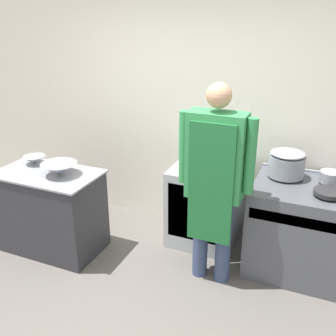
{
  "coord_description": "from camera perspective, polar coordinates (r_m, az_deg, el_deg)",
  "views": [
    {
      "loc": [
        1.34,
        -2.04,
        2.38
      ],
      "look_at": [
        0.03,
        1.03,
        1.01
      ],
      "focal_mm": 42.0,
      "sensor_mm": 36.0,
      "label": 1
    }
  ],
  "objects": [
    {
      "name": "ground_plane",
      "position": [
        3.41,
        -7.81,
        -22.27
      ],
      "size": [
        14.0,
        14.0,
        0.0
      ],
      "primitive_type": "plane",
      "color": "#5B5651"
    },
    {
      "name": "wall_back",
      "position": [
        4.29,
        4.29,
        8.26
      ],
      "size": [
        8.0,
        0.05,
        2.7
      ],
      "color": "silver",
      "rests_on": "ground_plane"
    },
    {
      "name": "prep_counter",
      "position": [
        4.26,
        -16.5,
        -6.01
      ],
      "size": [
        1.04,
        0.62,
        0.86
      ],
      "color": "#2D2D33",
      "rests_on": "ground_plane"
    },
    {
      "name": "stove",
      "position": [
        3.98,
        18.68,
        -8.3
      ],
      "size": [
        0.93,
        0.79,
        0.9
      ],
      "color": "#4C4F56",
      "rests_on": "ground_plane"
    },
    {
      "name": "fridge_unit",
      "position": [
        4.22,
        5.4,
        -5.43
      ],
      "size": [
        0.71,
        0.62,
        0.85
      ],
      "color": "#A8ADB2",
      "rests_on": "ground_plane"
    },
    {
      "name": "person_cook",
      "position": [
        3.38,
        6.81,
        -0.94
      ],
      "size": [
        0.67,
        0.24,
        1.84
      ],
      "color": "#38476B",
      "rests_on": "ground_plane"
    },
    {
      "name": "mixing_bowl",
      "position": [
        3.96,
        -15.48,
        -0.16
      ],
      "size": [
        0.36,
        0.36,
        0.12
      ],
      "color": "gray",
      "rests_on": "prep_counter"
    },
    {
      "name": "small_bowl",
      "position": [
        4.34,
        -18.81,
        1.12
      ],
      "size": [
        0.23,
        0.23,
        0.09
      ],
      "color": "gray",
      "rests_on": "prep_counter"
    },
    {
      "name": "stock_pot",
      "position": [
        3.87,
        16.87,
        0.7
      ],
      "size": [
        0.33,
        0.33,
        0.26
      ],
      "color": "gray",
      "rests_on": "stove"
    },
    {
      "name": "saute_pan",
      "position": [
        3.64,
        22.28,
        -3.3
      ],
      "size": [
        0.25,
        0.25,
        0.04
      ],
      "color": "#262628",
      "rests_on": "stove"
    },
    {
      "name": "sauce_pot",
      "position": [
        3.88,
        22.52,
        -1.22
      ],
      "size": [
        0.19,
        0.19,
        0.1
      ],
      "color": "gray",
      "rests_on": "stove"
    }
  ]
}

